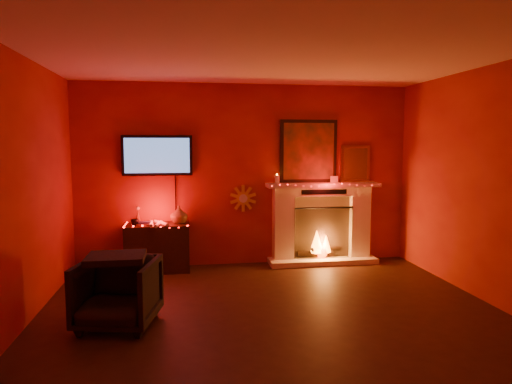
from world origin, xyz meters
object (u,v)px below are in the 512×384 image
(tv, at_px, (157,156))
(sunburst_clock, at_px, (243,198))
(fireplace, at_px, (321,216))
(armchair, at_px, (118,293))
(console_table, at_px, (158,245))

(tv, xyz_separation_m, sunburst_clock, (1.25, 0.03, -0.65))
(fireplace, height_order, armchair, fireplace)
(fireplace, xyz_separation_m, console_table, (-2.44, -0.13, -0.35))
(armchair, bearing_deg, fireplace, 49.72)
(tv, bearing_deg, console_table, -90.42)
(fireplace, bearing_deg, armchair, -142.35)
(fireplace, bearing_deg, sunburst_clock, 175.63)
(fireplace, distance_m, sunburst_clock, 1.23)
(tv, distance_m, armchair, 2.55)
(fireplace, distance_m, armchair, 3.47)
(console_table, bearing_deg, fireplace, 3.05)
(armchair, bearing_deg, console_table, 93.78)
(tv, bearing_deg, armchair, -97.60)
(tv, relative_size, console_table, 1.32)
(fireplace, relative_size, sunburst_clock, 5.45)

